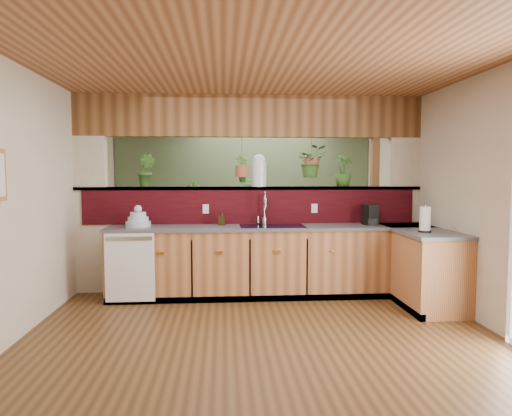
{
  "coord_description": "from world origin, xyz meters",
  "views": [
    {
      "loc": [
        -0.37,
        -4.77,
        1.56
      ],
      "look_at": [
        0.02,
        0.7,
        1.15
      ],
      "focal_mm": 32.0,
      "sensor_mm": 36.0,
      "label": 1
    }
  ],
  "objects": [
    {
      "name": "ground",
      "position": [
        0.0,
        0.0,
        0.0
      ],
      "size": [
        4.6,
        7.0,
        0.01
      ],
      "primitive_type": "cube",
      "color": "#4F3218",
      "rests_on": "ground"
    },
    {
      "name": "ceiling",
      "position": [
        0.0,
        0.0,
        2.6
      ],
      "size": [
        4.6,
        7.0,
        0.01
      ],
      "primitive_type": "cube",
      "color": "brown",
      "rests_on": "ground"
    },
    {
      "name": "wall_back",
      "position": [
        0.0,
        3.5,
        1.3
      ],
      "size": [
        4.6,
        0.02,
        2.6
      ],
      "primitive_type": "cube",
      "color": "beige",
      "rests_on": "ground"
    },
    {
      "name": "wall_front",
      "position": [
        0.0,
        -3.5,
        1.3
      ],
      "size": [
        4.6,
        0.02,
        2.6
      ],
      "primitive_type": "cube",
      "color": "beige",
      "rests_on": "ground"
    },
    {
      "name": "wall_left",
      "position": [
        -2.3,
        0.0,
        1.3
      ],
      "size": [
        0.02,
        7.0,
        2.6
      ],
      "primitive_type": "cube",
      "color": "beige",
      "rests_on": "ground"
    },
    {
      "name": "wall_right",
      "position": [
        2.3,
        0.0,
        1.3
      ],
      "size": [
        0.02,
        7.0,
        2.6
      ],
      "primitive_type": "cube",
      "color": "beige",
      "rests_on": "ground"
    },
    {
      "name": "pass_through_partition",
      "position": [
        0.03,
        1.35,
        1.19
      ],
      "size": [
        4.6,
        0.21,
        2.6
      ],
      "color": "beige",
      "rests_on": "ground"
    },
    {
      "name": "pass_through_ledge",
      "position": [
        0.0,
        1.35,
        1.37
      ],
      "size": [
        4.6,
        0.21,
        0.04
      ],
      "primitive_type": "cube",
      "color": "brown",
      "rests_on": "ground"
    },
    {
      "name": "header_beam",
      "position": [
        0.0,
        1.35,
        2.33
      ],
      "size": [
        4.6,
        0.15,
        0.55
      ],
      "primitive_type": "cube",
      "color": "brown",
      "rests_on": "ground"
    },
    {
      "name": "sage_backwall",
      "position": [
        0.0,
        3.48,
        1.3
      ],
      "size": [
        4.55,
        0.02,
        2.55
      ],
      "primitive_type": "cube",
      "color": "#4F6444",
      "rests_on": "ground"
    },
    {
      "name": "countertop",
      "position": [
        0.84,
        0.87,
        0.45
      ],
      "size": [
        4.14,
        1.52,
        0.9
      ],
      "color": "#9B5E35",
      "rests_on": "ground"
    },
    {
      "name": "dishwasher",
      "position": [
        -1.48,
        0.66,
        0.46
      ],
      "size": [
        0.58,
        0.03,
        0.82
      ],
      "color": "white",
      "rests_on": "ground"
    },
    {
      "name": "navy_sink",
      "position": [
        0.25,
        0.98,
        0.82
      ],
      "size": [
        0.82,
        0.5,
        0.18
      ],
      "color": "black",
      "rests_on": "countertop"
    },
    {
      "name": "faucet",
      "position": [
        0.16,
        1.13,
        1.13
      ],
      "size": [
        0.19,
        0.19,
        0.43
      ],
      "color": "#B7B7B2",
      "rests_on": "countertop"
    },
    {
      "name": "dish_stack",
      "position": [
        -1.43,
        0.99,
        0.98
      ],
      "size": [
        0.31,
        0.31,
        0.27
      ],
      "color": "#A8BED9",
      "rests_on": "countertop"
    },
    {
      "name": "soap_dispenser",
      "position": [
        -0.39,
        1.1,
        0.99
      ],
      "size": [
        0.1,
        0.1,
        0.19
      ],
      "primitive_type": "imported",
      "rotation": [
        0.0,
        0.0,
        -0.18
      ],
      "color": "#372514",
      "rests_on": "countertop"
    },
    {
      "name": "coffee_maker",
      "position": [
        1.53,
        0.99,
        1.02
      ],
      "size": [
        0.14,
        0.24,
        0.27
      ],
      "rotation": [
        0.0,
        0.0,
        0.16
      ],
      "color": "black",
      "rests_on": "countertop"
    },
    {
      "name": "paper_towel",
      "position": [
        1.91,
        0.23,
        1.04
      ],
      "size": [
        0.14,
        0.14,
        0.31
      ],
      "color": "black",
      "rests_on": "countertop"
    },
    {
      "name": "glass_jar",
      "position": [
        0.11,
        1.35,
        1.61
      ],
      "size": [
        0.2,
        0.2,
        0.43
      ],
      "color": "silver",
      "rests_on": "pass_through_ledge"
    },
    {
      "name": "ledge_plant_left",
      "position": [
        -1.38,
        1.35,
        1.61
      ],
      "size": [
        0.29,
        0.27,
        0.43
      ],
      "primitive_type": "imported",
      "rotation": [
        0.0,
        0.0,
        -0.38
      ],
      "color": "#2D551D",
      "rests_on": "pass_through_ledge"
    },
    {
      "name": "ledge_plant_right",
      "position": [
        1.26,
        1.35,
        1.6
      ],
      "size": [
        0.3,
        0.3,
        0.43
      ],
      "primitive_type": "imported",
      "rotation": [
        0.0,
        0.0,
        0.29
      ],
      "color": "#2D551D",
      "rests_on": "pass_through_ledge"
    },
    {
      "name": "hanging_plant_a",
      "position": [
        -0.12,
        1.35,
        1.75
      ],
      "size": [
        0.23,
        0.2,
        0.53
      ],
      "color": "brown",
      "rests_on": "header_beam"
    },
    {
      "name": "hanging_plant_b",
      "position": [
        0.82,
        1.35,
        1.91
      ],
      "size": [
        0.4,
        0.35,
        0.55
      ],
      "color": "brown",
      "rests_on": "header_beam"
    },
    {
      "name": "shelving_console",
      "position": [
        -0.28,
        3.25,
        0.5
      ],
      "size": [
        1.48,
        0.69,
        0.95
      ],
      "primitive_type": "cube",
      "rotation": [
        0.0,
        0.0,
        -0.23
      ],
      "color": "black",
      "rests_on": "ground"
    },
    {
      "name": "shelf_plant_a",
      "position": [
        -0.89,
        3.25,
        1.21
      ],
      "size": [
        0.29,
        0.25,
        0.46
      ],
      "primitive_type": "imported",
      "rotation": [
        0.0,
        0.0,
        -0.43
      ],
      "color": "#2D551D",
      "rests_on": "shelving_console"
    },
    {
      "name": "shelf_plant_b",
      "position": [
        0.15,
        3.25,
        1.24
      ],
      "size": [
        0.31,
        0.31,
        0.52
      ],
      "primitive_type": "imported",
      "rotation": [
        0.0,
        0.0,
        0.07
      ],
      "color": "#2D551D",
      "rests_on": "shelving_console"
    },
    {
      "name": "floor_plant",
      "position": [
        1.18,
        2.19,
        0.34
      ],
      "size": [
        0.66,
        0.59,
        0.68
      ],
      "primitive_type": "imported",
      "rotation": [
        0.0,
        0.0,
        -0.1
      ],
      "color": "#2D551D",
      "rests_on": "ground"
    }
  ]
}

